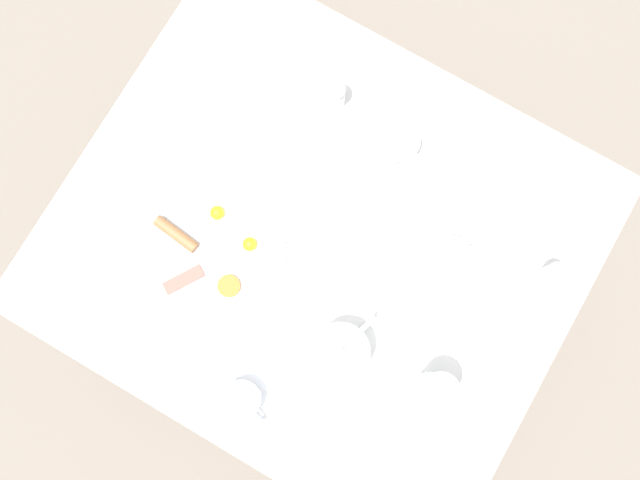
% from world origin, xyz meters
% --- Properties ---
extents(ground_plane, '(8.00, 8.00, 0.00)m').
position_xyz_m(ground_plane, '(0.00, 0.00, 0.00)').
color(ground_plane, '#70665B').
extents(table, '(0.92, 1.07, 0.71)m').
position_xyz_m(table, '(0.00, 0.00, 0.64)').
color(table, white).
rests_on(table, ground_plane).
extents(breakfast_plate, '(0.31, 0.31, 0.04)m').
position_xyz_m(breakfast_plate, '(0.13, -0.18, 0.72)').
color(breakfast_plate, white).
rests_on(breakfast_plate, table).
extents(teapot_near, '(0.20, 0.11, 0.12)m').
position_xyz_m(teapot_near, '(0.18, 0.15, 0.76)').
color(teapot_near, white).
rests_on(teapot_near, table).
extents(teacup_with_saucer_left, '(0.15, 0.15, 0.06)m').
position_xyz_m(teacup_with_saucer_left, '(-0.10, 0.24, 0.74)').
color(teacup_with_saucer_left, white).
rests_on(teacup_with_saucer_left, table).
extents(teacup_with_saucer_right, '(0.15, 0.15, 0.06)m').
position_xyz_m(teacup_with_saucer_right, '(0.36, 0.03, 0.74)').
color(teacup_with_saucer_right, white).
rests_on(teacup_with_saucer_right, table).
extents(water_glass_tall, '(0.08, 0.08, 0.14)m').
position_xyz_m(water_glass_tall, '(0.15, 0.34, 0.78)').
color(water_glass_tall, white).
rests_on(water_glass_tall, table).
extents(creamer_jug, '(0.08, 0.06, 0.06)m').
position_xyz_m(creamer_jug, '(-0.26, 0.05, 0.74)').
color(creamer_jug, white).
rests_on(creamer_jug, table).
extents(pepper_grinder, '(0.05, 0.05, 0.10)m').
position_xyz_m(pepper_grinder, '(-0.28, -0.13, 0.77)').
color(pepper_grinder, '#BCBCC1').
rests_on(pepper_grinder, table).
extents(salt_grinder, '(0.05, 0.05, 0.10)m').
position_xyz_m(salt_grinder, '(-0.17, 0.44, 0.77)').
color(salt_grinder, '#BCBCC1').
rests_on(salt_grinder, table).
extents(napkin_folded, '(0.18, 0.16, 0.01)m').
position_xyz_m(napkin_folded, '(-0.28, -0.38, 0.72)').
color(napkin_folded, white).
rests_on(napkin_folded, table).
extents(fork_by_plate, '(0.07, 0.16, 0.00)m').
position_xyz_m(fork_by_plate, '(0.35, -0.36, 0.71)').
color(fork_by_plate, silver).
rests_on(fork_by_plate, table).
extents(knife_by_plate, '(0.09, 0.20, 0.00)m').
position_xyz_m(knife_by_plate, '(-0.29, 0.32, 0.71)').
color(knife_by_plate, silver).
rests_on(knife_by_plate, table).
extents(spoon_for_tea, '(0.11, 0.13, 0.00)m').
position_xyz_m(spoon_for_tea, '(-0.02, 0.05, 0.71)').
color(spoon_for_tea, silver).
rests_on(spoon_for_tea, table).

